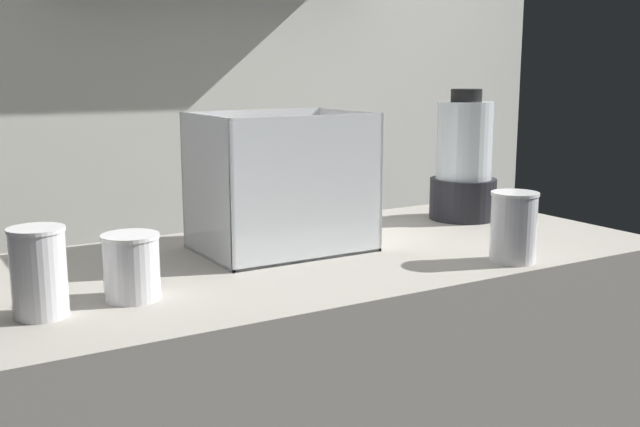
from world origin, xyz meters
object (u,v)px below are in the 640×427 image
(juice_cup_beet_far_left, at_px, (39,275))
(juice_cup_beet_middle, at_px, (513,232))
(carrot_display_bin, at_px, (281,208))
(juice_cup_orange_left, at_px, (132,271))
(blender_pitcher, at_px, (464,165))

(juice_cup_beet_far_left, relative_size, juice_cup_beet_middle, 1.00)
(carrot_display_bin, relative_size, juice_cup_orange_left, 3.10)
(juice_cup_orange_left, height_order, juice_cup_beet_middle, juice_cup_beet_middle)
(juice_cup_beet_middle, bearing_deg, blender_pitcher, 61.44)
(carrot_display_bin, height_order, juice_cup_orange_left, carrot_display_bin)
(juice_cup_beet_middle, bearing_deg, carrot_display_bin, 136.15)
(blender_pitcher, distance_m, juice_cup_beet_middle, 0.43)
(juice_cup_orange_left, relative_size, juice_cup_beet_middle, 0.79)
(juice_cup_beet_far_left, xyz_separation_m, juice_cup_orange_left, (0.14, 0.02, -0.02))
(carrot_display_bin, xyz_separation_m, juice_cup_beet_middle, (0.33, -0.32, -0.03))
(carrot_display_bin, bearing_deg, juice_cup_beet_far_left, -159.09)
(blender_pitcher, height_order, juice_cup_beet_far_left, blender_pitcher)
(carrot_display_bin, xyz_separation_m, blender_pitcher, (0.53, 0.05, 0.05))
(juice_cup_beet_far_left, bearing_deg, carrot_display_bin, 20.91)
(blender_pitcher, height_order, juice_cup_orange_left, blender_pitcher)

